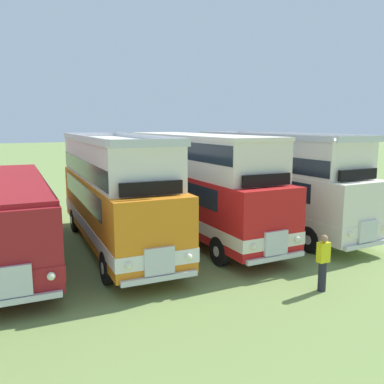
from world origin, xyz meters
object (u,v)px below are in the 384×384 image
bus_sixth_in_row (114,190)px  bus_seventh_in_row (197,180)px  bus_fifth_in_row (9,212)px  marshal_person (323,262)px  bus_eighth_in_row (273,179)px

bus_sixth_in_row → bus_seventh_in_row: (3.82, 0.29, 0.12)m
bus_fifth_in_row → marshal_person: (8.18, -7.37, -0.87)m
bus_sixth_in_row → bus_eighth_in_row: 7.65m
bus_eighth_in_row → bus_seventh_in_row: bearing=173.6°
bus_fifth_in_row → bus_eighth_in_row: (11.49, -0.52, 0.60)m
marshal_person → bus_sixth_in_row: bearing=121.8°
bus_fifth_in_row → bus_eighth_in_row: size_ratio=1.03×
bus_fifth_in_row → bus_eighth_in_row: bus_eighth_in_row is taller
marshal_person → bus_fifth_in_row: bearing=138.0°
bus_sixth_in_row → bus_eighth_in_row: bearing=-1.0°
bus_sixth_in_row → bus_eighth_in_row: (7.65, -0.14, 0.00)m
bus_eighth_in_row → marshal_person: (-3.31, -6.85, -1.47)m
bus_seventh_in_row → bus_eighth_in_row: bearing=-6.4°
bus_seventh_in_row → bus_eighth_in_row: (3.83, -0.43, -0.11)m
bus_fifth_in_row → marshal_person: 11.05m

